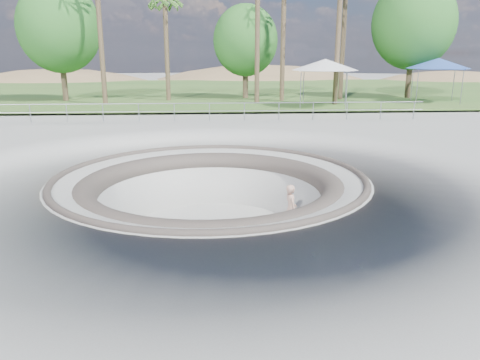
# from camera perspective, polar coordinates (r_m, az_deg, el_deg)

# --- Properties ---
(ground) EXTENTS (180.00, 180.00, 0.00)m
(ground) POSITION_cam_1_polar(r_m,az_deg,el_deg) (15.36, -3.64, 0.38)
(ground) COLOR #A6A7A1
(ground) RESTS_ON ground
(skate_bowl) EXTENTS (14.00, 14.00, 4.10)m
(skate_bowl) POSITION_cam_1_polar(r_m,az_deg,el_deg) (15.93, -3.53, -5.99)
(skate_bowl) COLOR #A6A7A1
(skate_bowl) RESTS_ON ground
(grass_strip) EXTENTS (180.00, 36.00, 0.12)m
(grass_strip) POSITION_cam_1_polar(r_m,az_deg,el_deg) (48.99, -3.77, 10.85)
(grass_strip) COLOR #355F26
(grass_strip) RESTS_ON ground
(distant_hills) EXTENTS (103.20, 45.00, 28.60)m
(distant_hills) POSITION_cam_1_polar(r_m,az_deg,el_deg) (72.95, -0.70, 6.59)
(distant_hills) COLOR brown
(distant_hills) RESTS_ON ground
(safety_railing) EXTENTS (25.00, 0.06, 1.03)m
(safety_railing) POSITION_cam_1_polar(r_m,az_deg,el_deg) (27.05, -3.74, 8.32)
(safety_railing) COLOR gray
(safety_railing) RESTS_ON ground
(skateboard) EXTENTS (0.82, 0.54, 0.08)m
(skateboard) POSITION_cam_1_polar(r_m,az_deg,el_deg) (15.66, 6.12, -6.45)
(skateboard) COLOR olive
(skateboard) RESTS_ON ground
(skater) EXTENTS (0.50, 0.66, 1.64)m
(skater) POSITION_cam_1_polar(r_m,az_deg,el_deg) (15.37, 6.21, -3.54)
(skater) COLOR tan
(skater) RESTS_ON skateboard
(canopy_white) EXTENTS (6.24, 6.24, 3.26)m
(canopy_white) POSITION_cam_1_polar(r_m,az_deg,el_deg) (33.83, 10.33, 13.65)
(canopy_white) COLOR gray
(canopy_white) RESTS_ON ground
(canopy_blue) EXTENTS (6.24, 6.24, 3.29)m
(canopy_blue) POSITION_cam_1_polar(r_m,az_deg,el_deg) (39.19, 23.01, 12.94)
(canopy_blue) COLOR gray
(canopy_blue) RESTS_ON ground
(palm_b) EXTENTS (2.60, 2.60, 8.87)m
(palm_b) POSITION_cam_1_polar(r_m,az_deg,el_deg) (38.38, -9.16, 20.77)
(palm_b) COLOR brown
(palm_b) RESTS_ON ground
(bushy_tree_left) EXTENTS (6.30, 5.73, 9.10)m
(bushy_tree_left) POSITION_cam_1_polar(r_m,az_deg,el_deg) (40.05, -21.19, 16.95)
(bushy_tree_left) COLOR brown
(bushy_tree_left) RESTS_ON ground
(bushy_tree_mid) EXTENTS (5.29, 4.81, 7.64)m
(bushy_tree_mid) POSITION_cam_1_polar(r_m,az_deg,el_deg) (39.90, 0.68, 16.62)
(bushy_tree_mid) COLOR brown
(bushy_tree_mid) RESTS_ON ground
(bushy_tree_right) EXTENTS (6.77, 6.16, 9.77)m
(bushy_tree_right) POSITION_cam_1_polar(r_m,az_deg,el_deg) (42.45, 20.43, 17.43)
(bushy_tree_right) COLOR brown
(bushy_tree_right) RESTS_ON ground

